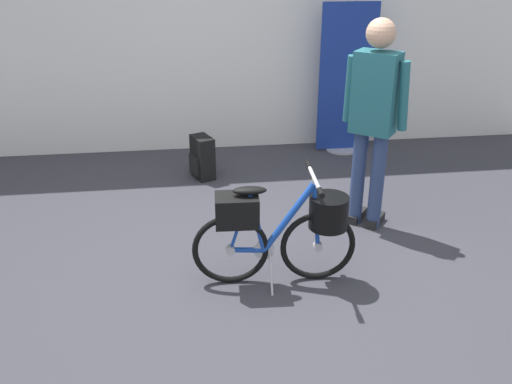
{
  "coord_description": "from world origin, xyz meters",
  "views": [
    {
      "loc": [
        -0.38,
        -3.09,
        2.13
      ],
      "look_at": [
        0.06,
        0.31,
        0.55
      ],
      "focal_mm": 38.36,
      "sensor_mm": 36.0,
      "label": 1
    }
  ],
  "objects_px": {
    "floor_banner_stand": "(346,88)",
    "folding_bike_foreground": "(282,227)",
    "backpack_on_floor": "(202,158)",
    "visitor_near_wall": "(374,114)"
  },
  "relations": [
    {
      "from": "visitor_near_wall",
      "to": "floor_banner_stand",
      "type": "bearing_deg",
      "value": 80.28
    },
    {
      "from": "visitor_near_wall",
      "to": "folding_bike_foreground",
      "type": "bearing_deg",
      "value": -138.42
    },
    {
      "from": "visitor_near_wall",
      "to": "backpack_on_floor",
      "type": "height_order",
      "value": "visitor_near_wall"
    },
    {
      "from": "backpack_on_floor",
      "to": "visitor_near_wall",
      "type": "bearing_deg",
      "value": -41.98
    },
    {
      "from": "folding_bike_foreground",
      "to": "backpack_on_floor",
      "type": "distance_m",
      "value": 1.94
    },
    {
      "from": "floor_banner_stand",
      "to": "folding_bike_foreground",
      "type": "xyz_separation_m",
      "value": [
        -1.12,
        -2.46,
        -0.29
      ]
    },
    {
      "from": "floor_banner_stand",
      "to": "visitor_near_wall",
      "type": "xyz_separation_m",
      "value": [
        -0.3,
        -1.74,
        0.23
      ]
    },
    {
      "from": "floor_banner_stand",
      "to": "folding_bike_foreground",
      "type": "distance_m",
      "value": 2.72
    },
    {
      "from": "visitor_near_wall",
      "to": "backpack_on_floor",
      "type": "xyz_separation_m",
      "value": [
        -1.28,
        1.15,
        -0.73
      ]
    },
    {
      "from": "folding_bike_foreground",
      "to": "backpack_on_floor",
      "type": "relative_size",
      "value": 2.63
    }
  ]
}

